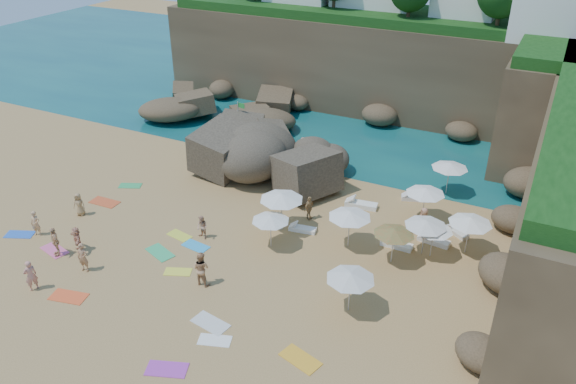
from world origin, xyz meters
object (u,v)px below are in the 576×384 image
at_px(person_stand_0, 36,224).
at_px(person_stand_3, 309,208).
at_px(person_stand_4, 423,220).
at_px(person_stand_6, 31,275).
at_px(person_stand_1, 201,268).
at_px(parasol_0, 288,160).
at_px(parasol_2, 426,191).
at_px(person_stand_2, 304,148).
at_px(parasol_1, 450,166).
at_px(lounger_0, 361,205).
at_px(rock_outcrop, 272,166).
at_px(flag_pole, 239,117).
at_px(person_stand_5, 226,168).

relative_size(person_stand_0, person_stand_3, 1.02).
bearing_deg(person_stand_4, person_stand_6, -78.10).
distance_m(person_stand_1, person_stand_6, 8.66).
height_order(parasol_0, parasol_2, parasol_2).
relative_size(person_stand_2, person_stand_6, 0.93).
xyz_separation_m(parasol_1, person_stand_3, (-6.92, -7.12, -1.31)).
bearing_deg(person_stand_3, parasol_1, -33.73).
bearing_deg(person_stand_1, lounger_0, -112.21).
height_order(rock_outcrop, parasol_2, parasol_2).
relative_size(parasol_0, person_stand_2, 1.43).
distance_m(parasol_1, parasol_2, 4.13).
bearing_deg(parasol_0, parasol_2, -0.77).
bearing_deg(person_stand_2, lounger_0, -178.74).
distance_m(parasol_2, lounger_0, 4.38).
bearing_deg(flag_pole, parasol_1, -3.89).
relative_size(person_stand_1, person_stand_2, 1.19).
relative_size(rock_outcrop, lounger_0, 4.27).
bearing_deg(person_stand_3, person_stand_6, 152.67).
bearing_deg(parasol_1, lounger_0, -136.41).
xyz_separation_m(rock_outcrop, person_stand_2, (1.44, 2.35, 0.82)).
bearing_deg(person_stand_6, person_stand_4, 152.42).
relative_size(flag_pole, parasol_1, 1.43).
relative_size(rock_outcrop, person_stand_5, 4.70).
distance_m(parasol_2, person_stand_6, 22.55).
xyz_separation_m(person_stand_5, person_stand_6, (-2.43, -14.75, -0.06)).
distance_m(flag_pole, person_stand_1, 18.34).
xyz_separation_m(person_stand_0, person_stand_1, (11.37, 0.53, 0.17)).
bearing_deg(person_stand_1, flag_pole, -64.88).
bearing_deg(lounger_0, flag_pole, 149.00).
xyz_separation_m(rock_outcrop, person_stand_3, (5.56, -5.59, 0.79)).
bearing_deg(parasol_1, person_stand_5, -160.59).
height_order(person_stand_5, person_stand_6, person_stand_5).
relative_size(flag_pole, parasol_0, 1.47).
relative_size(parasol_1, person_stand_2, 1.48).
bearing_deg(person_stand_0, parasol_1, 21.47).
bearing_deg(parasol_0, person_stand_3, -45.86).
distance_m(parasol_2, person_stand_1, 14.34).
bearing_deg(person_stand_0, person_stand_6, -60.73).
bearing_deg(person_stand_6, person_stand_1, 141.30).
bearing_deg(lounger_0, person_stand_0, -151.06).
xyz_separation_m(parasol_0, person_stand_2, (-1.06, 4.79, -1.22)).
bearing_deg(parasol_2, parasol_1, 82.17).
xyz_separation_m(flag_pole, parasol_2, (16.25, -5.24, -0.13)).
bearing_deg(person_stand_5, person_stand_1, -62.05).
distance_m(rock_outcrop, lounger_0, 8.43).
bearing_deg(person_stand_5, parasol_2, 5.91).
distance_m(person_stand_0, person_stand_4, 22.93).
relative_size(person_stand_1, person_stand_3, 1.23).
xyz_separation_m(flag_pole, parasol_0, (6.84, -5.11, -0.16)).
distance_m(lounger_0, person_stand_4, 4.52).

